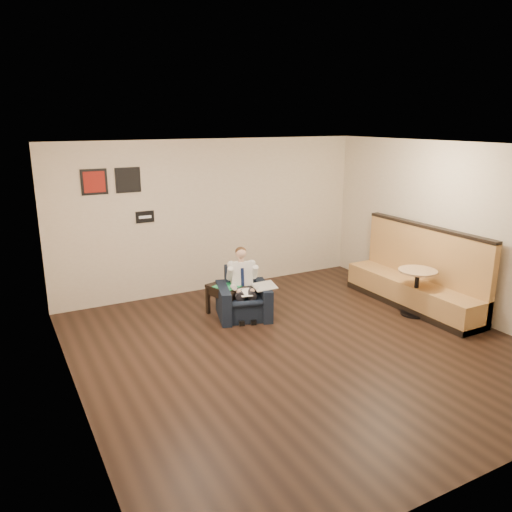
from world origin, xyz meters
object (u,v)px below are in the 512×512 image
green_folder (230,285)px  armchair (243,294)px  seated_man (244,287)px  smartphone (227,281)px  cafe_table (416,292)px  banquette (414,268)px  side_table (231,299)px  coffee_mug (235,277)px

green_folder → armchair: bearing=-51.6°
seated_man → smartphone: 0.51m
green_folder → cafe_table: size_ratio=0.66×
armchair → smartphone: armchair is taller
armchair → cafe_table: 2.84m
green_folder → smartphone: bearing=81.0°
smartphone → banquette: 3.20m
smartphone → cafe_table: (2.65, -1.66, -0.13)m
cafe_table → seated_man: bearing=155.7°
side_table → seated_man: bearing=-74.2°
armchair → green_folder: size_ratio=1.61×
seated_man → banquette: bearing=-0.2°
banquette → green_folder: bearing=158.9°
coffee_mug → smartphone: 0.16m
armchair → cafe_table: (2.54, -1.26, -0.01)m
seated_man → green_folder: seated_man is taller
side_table → smartphone: (0.01, 0.19, 0.26)m
seated_man → side_table: 0.43m
armchair → green_folder: armchair is taller
smartphone → cafe_table: cafe_table is taller
coffee_mug → cafe_table: 3.00m
cafe_table → smartphone: bearing=148.0°
coffee_mug → banquette: bearing=-26.1°
banquette → cafe_table: size_ratio=3.50×
seated_man → banquette: size_ratio=0.40×
seated_man → side_table: size_ratio=1.74×
smartphone → green_folder: bearing=-104.0°
smartphone → armchair: bearing=-79.7°
seated_man → banquette: (2.81, -0.85, 0.15)m
coffee_mug → seated_man: bearing=-98.4°
seated_man → side_table: bearing=122.4°
armchair → banquette: size_ratio=0.30×
coffee_mug → smartphone: bearing=177.9°
seated_man → green_folder: 0.30m
banquette → armchair: bearing=161.2°
coffee_mug → smartphone: coffee_mug is taller
seated_man → smartphone: bearing=115.8°
banquette → seated_man: bearing=163.2°
seated_man → green_folder: size_ratio=2.13×
coffee_mug → cafe_table: size_ratio=0.14×
green_folder → coffee_mug: size_ratio=4.74×
seated_man → coffee_mug: size_ratio=10.10×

